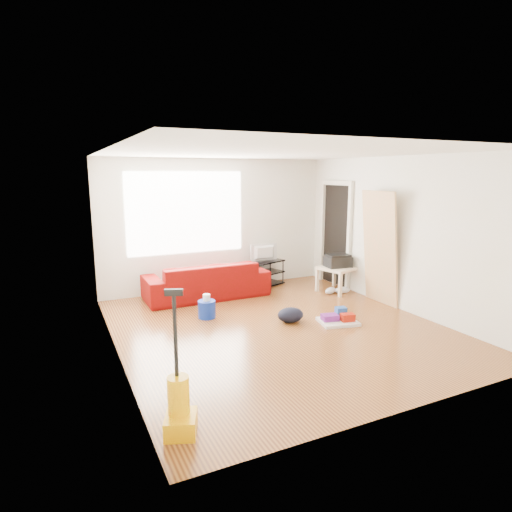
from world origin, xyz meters
name	(u,v)px	position (x,y,z in m)	size (l,w,h in m)	color
room	(278,241)	(0.07, 0.15, 1.25)	(4.51, 5.01, 2.51)	#542815
sofa	(207,297)	(-0.42, 1.95, 0.00)	(2.21, 0.87, 0.65)	#550801
tv_stand	(265,273)	(0.91, 2.22, 0.26)	(0.83, 0.63, 0.51)	black
tv	(265,253)	(0.91, 2.22, 0.67)	(0.58, 0.08, 0.33)	black
side_table	(337,271)	(1.95, 1.23, 0.41)	(0.74, 0.74, 0.48)	#C7AD90
printer	(338,261)	(1.95, 1.23, 0.60)	(0.50, 0.40, 0.24)	black
bucket	(207,318)	(-0.79, 0.86, 0.00)	(0.27, 0.27, 0.27)	#0C289B
toilet_paper	(207,306)	(-0.79, 0.87, 0.19)	(0.11, 0.11, 0.10)	white
cleaning_tray	(338,319)	(0.92, -0.21, 0.06)	(0.64, 0.55, 0.20)	silver
backpack	(290,322)	(0.28, 0.12, 0.00)	(0.40, 0.32, 0.22)	black
sneakers	(336,290)	(1.85, 1.10, 0.06)	(0.55, 0.28, 0.12)	silver
vacuum	(180,407)	(-2.00, -1.90, 0.24)	(0.36, 0.38, 1.28)	#FFB300
door_panel	(377,303)	(2.13, 0.31, 0.00)	(0.04, 0.78, 1.95)	tan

